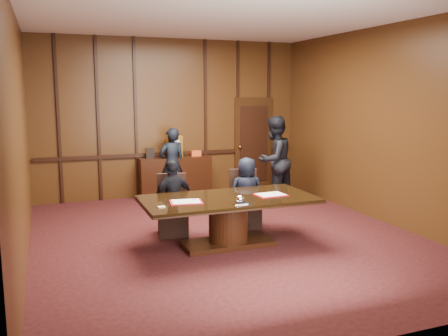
% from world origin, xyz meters
% --- Properties ---
extents(room, '(7.00, 7.04, 3.50)m').
position_xyz_m(room, '(0.07, 0.14, 1.72)').
color(room, black).
rests_on(room, ground).
extents(sideboard, '(1.60, 0.45, 1.54)m').
position_xyz_m(sideboard, '(0.00, 3.26, 0.49)').
color(sideboard, black).
rests_on(sideboard, ground).
extents(conference_table, '(2.62, 1.32, 0.76)m').
position_xyz_m(conference_table, '(-0.13, -0.38, 0.51)').
color(conference_table, black).
rests_on(conference_table, ground).
extents(folder_left, '(0.51, 0.40, 0.02)m').
position_xyz_m(folder_left, '(-0.83, -0.47, 0.77)').
color(folder_left, '#B21019').
rests_on(folder_left, conference_table).
extents(folder_right, '(0.48, 0.36, 0.02)m').
position_xyz_m(folder_right, '(0.53, -0.47, 0.77)').
color(folder_right, '#B21019').
rests_on(folder_right, conference_table).
extents(inkstand, '(0.20, 0.14, 0.12)m').
position_xyz_m(inkstand, '(-0.13, -0.83, 0.81)').
color(inkstand, white).
rests_on(inkstand, conference_table).
extents(notepad, '(0.11, 0.08, 0.01)m').
position_xyz_m(notepad, '(-1.23, -0.64, 0.77)').
color(notepad, '#FFDB7C').
rests_on(notepad, conference_table).
extents(chair_left, '(0.56, 0.56, 0.99)m').
position_xyz_m(chair_left, '(-0.78, 0.50, 0.29)').
color(chair_left, black).
rests_on(chair_left, ground).
extents(chair_right, '(0.56, 0.56, 0.99)m').
position_xyz_m(chair_right, '(0.52, 0.50, 0.29)').
color(chair_right, black).
rests_on(chair_right, ground).
extents(signatory_left, '(0.78, 0.47, 1.25)m').
position_xyz_m(signatory_left, '(-0.78, 0.42, 0.62)').
color(signatory_left, black).
rests_on(signatory_left, ground).
extents(signatory_right, '(0.66, 0.49, 1.23)m').
position_xyz_m(signatory_right, '(0.52, 0.42, 0.62)').
color(signatory_right, black).
rests_on(signatory_right, ground).
extents(witness_left, '(0.61, 0.43, 1.57)m').
position_xyz_m(witness_left, '(-0.13, 3.02, 0.79)').
color(witness_left, black).
rests_on(witness_left, ground).
extents(witness_right, '(1.10, 1.00, 1.84)m').
position_xyz_m(witness_right, '(1.79, 1.91, 0.92)').
color(witness_right, black).
rests_on(witness_right, ground).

